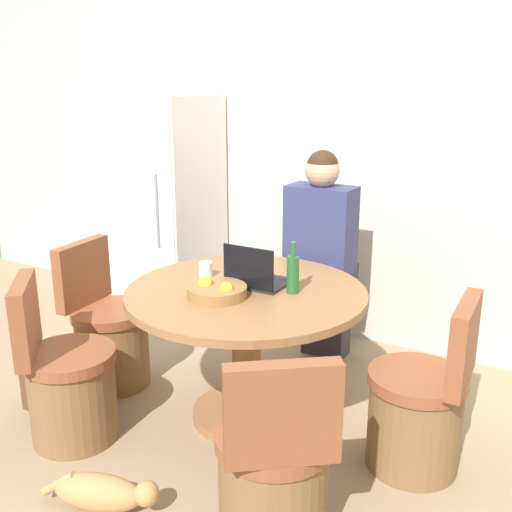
{
  "coord_description": "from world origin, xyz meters",
  "views": [
    {
      "loc": [
        1.55,
        -2.1,
        1.75
      ],
      "look_at": [
        0.1,
        0.42,
        0.87
      ],
      "focal_mm": 42.0,
      "sensor_mm": 36.0,
      "label": 1
    }
  ],
  "objects_px": {
    "fruit_bowl": "(217,291)",
    "chair_left_side": "(109,338)",
    "bottle": "(293,273)",
    "refrigerator": "(163,210)",
    "chair_near_left_corner": "(68,386)",
    "person_seated": "(323,249)",
    "chair_right_side": "(419,411)",
    "handbag": "(50,389)",
    "laptop": "(257,277)",
    "chair_near_right_corner": "(274,478)",
    "dining_table": "(246,326)",
    "cat": "(102,492)"
  },
  "relations": [
    {
      "from": "dining_table",
      "to": "chair_left_side",
      "type": "height_order",
      "value": "chair_left_side"
    },
    {
      "from": "refrigerator",
      "to": "chair_near_right_corner",
      "type": "distance_m",
      "value": 2.49
    },
    {
      "from": "cat",
      "to": "laptop",
      "type": "bearing_deg",
      "value": 61.71
    },
    {
      "from": "bottle",
      "to": "handbag",
      "type": "distance_m",
      "value": 1.47
    },
    {
      "from": "chair_near_left_corner",
      "to": "refrigerator",
      "type": "bearing_deg",
      "value": -20.93
    },
    {
      "from": "chair_near_left_corner",
      "to": "person_seated",
      "type": "xyz_separation_m",
      "value": [
        0.72,
        1.43,
        0.45
      ]
    },
    {
      "from": "bottle",
      "to": "refrigerator",
      "type": "bearing_deg",
      "value": 150.03
    },
    {
      "from": "handbag",
      "to": "bottle",
      "type": "bearing_deg",
      "value": 25.44
    },
    {
      "from": "chair_near_right_corner",
      "to": "cat",
      "type": "distance_m",
      "value": 0.76
    },
    {
      "from": "chair_near_right_corner",
      "to": "chair_right_side",
      "type": "bearing_deg",
      "value": -152.62
    },
    {
      "from": "fruit_bowl",
      "to": "cat",
      "type": "xyz_separation_m",
      "value": [
        -0.09,
        -0.75,
        -0.67
      ]
    },
    {
      "from": "chair_near_left_corner",
      "to": "bottle",
      "type": "relative_size",
      "value": 3.27
    },
    {
      "from": "bottle",
      "to": "cat",
      "type": "bearing_deg",
      "value": -110.69
    },
    {
      "from": "person_seated",
      "to": "laptop",
      "type": "bearing_deg",
      "value": 87.46
    },
    {
      "from": "refrigerator",
      "to": "laptop",
      "type": "bearing_deg",
      "value": -33.94
    },
    {
      "from": "chair_right_side",
      "to": "chair_near_right_corner",
      "type": "distance_m",
      "value": 0.82
    },
    {
      "from": "chair_right_side",
      "to": "chair_left_side",
      "type": "bearing_deg",
      "value": -88.98
    },
    {
      "from": "chair_left_side",
      "to": "fruit_bowl",
      "type": "height_order",
      "value": "chair_left_side"
    },
    {
      "from": "chair_near_left_corner",
      "to": "laptop",
      "type": "distance_m",
      "value": 1.07
    },
    {
      "from": "dining_table",
      "to": "chair_right_side",
      "type": "xyz_separation_m",
      "value": [
        0.9,
        0.04,
        -0.24
      ]
    },
    {
      "from": "person_seated",
      "to": "chair_left_side",
      "type": "bearing_deg",
      "value": 43.5
    },
    {
      "from": "refrigerator",
      "to": "fruit_bowl",
      "type": "height_order",
      "value": "refrigerator"
    },
    {
      "from": "dining_table",
      "to": "laptop",
      "type": "distance_m",
      "value": 0.26
    },
    {
      "from": "chair_near_left_corner",
      "to": "bottle",
      "type": "bearing_deg",
      "value": -94.43
    },
    {
      "from": "chair_right_side",
      "to": "cat",
      "type": "distance_m",
      "value": 1.43
    },
    {
      "from": "dining_table",
      "to": "cat",
      "type": "relative_size",
      "value": 2.37
    },
    {
      "from": "fruit_bowl",
      "to": "bottle",
      "type": "height_order",
      "value": "bottle"
    },
    {
      "from": "refrigerator",
      "to": "dining_table",
      "type": "bearing_deg",
      "value": -36.57
    },
    {
      "from": "chair_near_left_corner",
      "to": "laptop",
      "type": "height_order",
      "value": "laptop"
    },
    {
      "from": "chair_left_side",
      "to": "fruit_bowl",
      "type": "relative_size",
      "value": 2.92
    },
    {
      "from": "dining_table",
      "to": "laptop",
      "type": "relative_size",
      "value": 4.32
    },
    {
      "from": "refrigerator",
      "to": "dining_table",
      "type": "xyz_separation_m",
      "value": [
        1.25,
        -0.93,
        -0.29
      ]
    },
    {
      "from": "chair_near_right_corner",
      "to": "bottle",
      "type": "xyz_separation_m",
      "value": [
        -0.33,
        0.79,
        0.54
      ]
    },
    {
      "from": "chair_right_side",
      "to": "fruit_bowl",
      "type": "xyz_separation_m",
      "value": [
        -0.96,
        -0.19,
        0.47
      ]
    },
    {
      "from": "dining_table",
      "to": "chair_right_side",
      "type": "bearing_deg",
      "value": 2.28
    },
    {
      "from": "chair_near_right_corner",
      "to": "dining_table",
      "type": "bearing_deg",
      "value": -90.0
    },
    {
      "from": "fruit_bowl",
      "to": "handbag",
      "type": "height_order",
      "value": "fruit_bowl"
    },
    {
      "from": "chair_left_side",
      "to": "chair_near_right_corner",
      "type": "distance_m",
      "value": 1.58
    },
    {
      "from": "laptop",
      "to": "person_seated",
      "type": "bearing_deg",
      "value": -92.54
    },
    {
      "from": "fruit_bowl",
      "to": "chair_left_side",
      "type": "bearing_deg",
      "value": 173.66
    },
    {
      "from": "laptop",
      "to": "handbag",
      "type": "distance_m",
      "value": 1.29
    },
    {
      "from": "person_seated",
      "to": "chair_right_side",
      "type": "bearing_deg",
      "value": 136.75
    },
    {
      "from": "person_seated",
      "to": "bottle",
      "type": "relative_size",
      "value": 5.19
    },
    {
      "from": "refrigerator",
      "to": "chair_near_right_corner",
      "type": "xyz_separation_m",
      "value": [
        1.8,
        -1.64,
        -0.53
      ]
    },
    {
      "from": "chair_near_right_corner",
      "to": "cat",
      "type": "bearing_deg",
      "value": -21.39
    },
    {
      "from": "bottle",
      "to": "handbag",
      "type": "bearing_deg",
      "value": -154.56
    },
    {
      "from": "chair_right_side",
      "to": "handbag",
      "type": "height_order",
      "value": "chair_right_side"
    },
    {
      "from": "refrigerator",
      "to": "handbag",
      "type": "xyz_separation_m",
      "value": [
        0.3,
        -1.41,
        -0.68
      ]
    },
    {
      "from": "bottle",
      "to": "cat",
      "type": "relative_size",
      "value": 0.51
    },
    {
      "from": "chair_left_side",
      "to": "bottle",
      "type": "bearing_deg",
      "value": -86.72
    }
  ]
}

